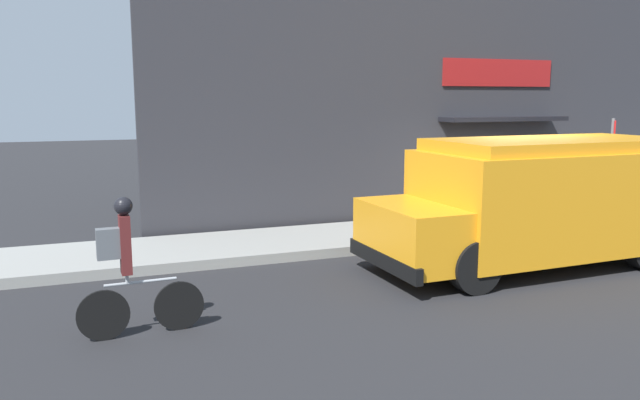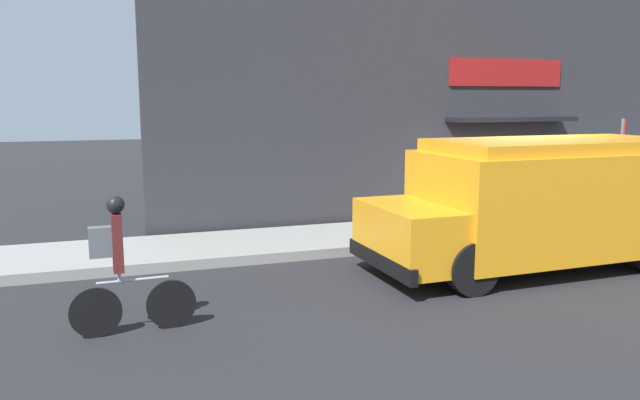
% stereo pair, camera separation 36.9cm
% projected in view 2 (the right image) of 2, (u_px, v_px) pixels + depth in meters
% --- Properties ---
extents(ground_plane, '(70.00, 70.00, 0.00)m').
position_uv_depth(ground_plane, '(514.00, 242.00, 12.33)').
color(ground_plane, '#232326').
extents(sidewalk, '(28.00, 2.15, 0.18)m').
position_uv_depth(sidewalk, '(484.00, 227.00, 13.32)').
color(sidewalk, gray).
rests_on(sidewalk, ground_plane).
extents(storefront, '(13.81, 0.84, 5.92)m').
position_uv_depth(storefront, '(457.00, 92.00, 14.07)').
color(storefront, '#2D2D33').
rests_on(storefront, ground_plane).
extents(school_bus, '(5.62, 2.68, 2.15)m').
position_uv_depth(school_bus, '(542.00, 201.00, 10.38)').
color(school_bus, orange).
rests_on(school_bus, ground_plane).
extents(cyclist, '(1.49, 0.21, 1.69)m').
position_uv_depth(cyclist, '(121.00, 266.00, 7.42)').
color(cyclist, black).
rests_on(cyclist, ground_plane).
extents(stop_sign_post, '(0.45, 0.45, 2.21)m').
position_uv_depth(stop_sign_post, '(622.00, 153.00, 13.37)').
color(stop_sign_post, slate).
rests_on(stop_sign_post, sidewalk).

